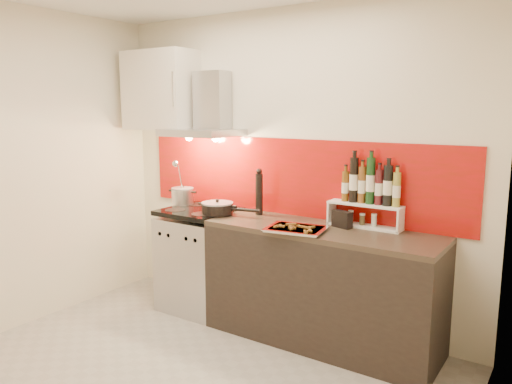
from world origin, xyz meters
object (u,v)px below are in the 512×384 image
Objects in this scene: range_stove at (200,260)px; saute_pan at (218,208)px; counter at (321,285)px; stock_pot at (183,196)px; baking_tray at (296,229)px; pepper_mill at (259,192)px.

saute_pan is at bearing -11.71° from range_stove.
saute_pan reaches higher than range_stove.
saute_pan is at bearing -176.53° from counter.
stock_pot is 0.40× the size of saute_pan.
baking_tray is (-0.13, -0.18, 0.47)m from counter.
pepper_mill is (0.54, 0.15, 0.65)m from range_stove.
pepper_mill is 0.65m from baking_tray.
stock_pot reaches higher than counter.
saute_pan is (-0.95, -0.06, 0.51)m from counter.
baking_tray is (1.35, -0.27, -0.07)m from stock_pot.
baking_tray is (0.82, -0.12, -0.04)m from saute_pan.
pepper_mill is at bearing 35.12° from saute_pan.
stock_pot is at bearing 168.81° from baking_tray.
saute_pan is at bearing 171.71° from baking_tray.
pepper_mill is at bearing 15.24° from range_stove.
range_stove is 0.58m from saute_pan.
stock_pot is 0.43× the size of baking_tray.
range_stove is 1.91× the size of baking_tray.
range_stove is 4.43× the size of stock_pot.
baking_tray is at bearing -8.29° from saute_pan.
counter is at bearing -12.03° from pepper_mill.
saute_pan reaches higher than counter.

